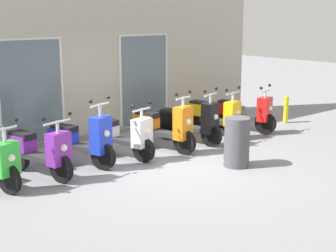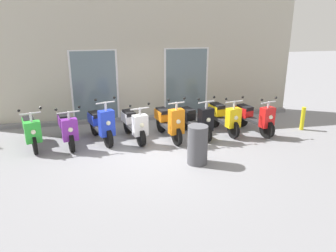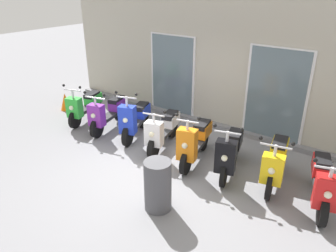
% 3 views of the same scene
% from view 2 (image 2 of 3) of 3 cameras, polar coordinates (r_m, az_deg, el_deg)
% --- Properties ---
extents(ground_plane, '(40.00, 40.00, 0.00)m').
position_cam_2_polar(ground_plane, '(8.61, -2.02, -4.31)').
color(ground_plane, gray).
extents(storefront_facade, '(10.16, 0.50, 4.16)m').
position_cam_2_polar(storefront_facade, '(10.90, -4.73, 11.55)').
color(storefront_facade, '#B2AD9E').
rests_on(storefront_facade, ground_plane).
extents(scooter_green, '(0.74, 1.49, 1.18)m').
position_cam_2_polar(scooter_green, '(9.41, -22.20, -0.68)').
color(scooter_green, black).
rests_on(scooter_green, ground_plane).
extents(scooter_purple, '(0.74, 1.61, 1.17)m').
position_cam_2_polar(scooter_purple, '(9.28, -16.75, -0.31)').
color(scooter_purple, black).
rests_on(scooter_purple, ground_plane).
extents(scooter_blue, '(0.79, 1.50, 1.33)m').
position_cam_2_polar(scooter_blue, '(9.27, -11.28, 0.28)').
color(scooter_blue, black).
rests_on(scooter_blue, ground_plane).
extents(scooter_white, '(0.71, 1.56, 1.15)m').
position_cam_2_polar(scooter_white, '(9.30, -5.80, 0.34)').
color(scooter_white, black).
rests_on(scooter_white, ground_plane).
extents(scooter_orange, '(0.66, 1.60, 1.29)m').
position_cam_2_polar(scooter_orange, '(9.28, 0.18, 0.74)').
color(scooter_orange, black).
rests_on(scooter_orange, ground_plane).
extents(scooter_black, '(0.75, 1.58, 1.26)m').
position_cam_2_polar(scooter_black, '(9.52, 4.77, 1.08)').
color(scooter_black, black).
rests_on(scooter_black, ground_plane).
extents(scooter_yellow, '(0.67, 1.55, 1.18)m').
position_cam_2_polar(scooter_yellow, '(9.92, 9.49, 1.61)').
color(scooter_yellow, black).
rests_on(scooter_yellow, ground_plane).
extents(scooter_red, '(0.78, 1.59, 1.16)m').
position_cam_2_polar(scooter_red, '(10.14, 14.44, 1.44)').
color(scooter_red, black).
rests_on(scooter_red, ground_plane).
extents(curb_bollard, '(0.12, 0.12, 0.70)m').
position_cam_2_polar(curb_bollard, '(10.84, 21.87, 1.19)').
color(curb_bollard, yellow).
rests_on(curb_bollard, ground_plane).
extents(trash_bin, '(0.47, 0.47, 0.92)m').
position_cam_2_polar(trash_bin, '(7.81, 5.03, -3.20)').
color(trash_bin, '#4C4C51').
rests_on(trash_bin, ground_plane).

